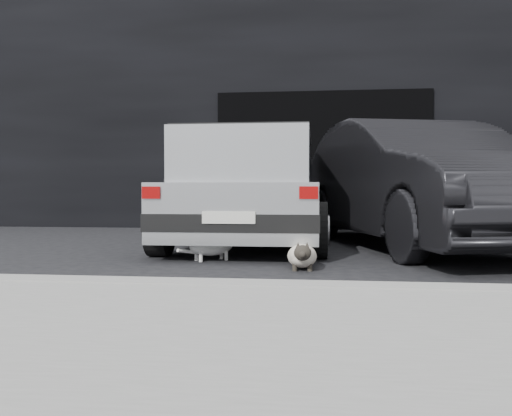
# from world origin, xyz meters

# --- Properties ---
(ground) EXTENTS (80.00, 80.00, 0.00)m
(ground) POSITION_xyz_m (0.00, 0.00, 0.00)
(ground) COLOR black
(ground) RESTS_ON ground
(building_facade) EXTENTS (34.00, 4.00, 5.00)m
(building_facade) POSITION_xyz_m (1.00, 6.00, 2.50)
(building_facade) COLOR black
(building_facade) RESTS_ON ground
(garage_opening) EXTENTS (4.00, 0.10, 2.60)m
(garage_opening) POSITION_xyz_m (1.00, 3.99, 1.30)
(garage_opening) COLOR black
(garage_opening) RESTS_ON ground
(curb) EXTENTS (18.00, 0.25, 0.12)m
(curb) POSITION_xyz_m (1.00, -2.60, 0.06)
(curb) COLOR gray
(curb) RESTS_ON ground
(sidewalk) EXTENTS (18.00, 2.20, 0.11)m
(sidewalk) POSITION_xyz_m (1.00, -3.80, 0.06)
(sidewalk) COLOR gray
(sidewalk) RESTS_ON ground
(silver_hatchback) EXTENTS (2.06, 4.10, 1.50)m
(silver_hatchback) POSITION_xyz_m (0.02, 0.98, 0.82)
(silver_hatchback) COLOR #B6BABC
(silver_hatchback) RESTS_ON ground
(second_car) EXTENTS (3.06, 5.37, 1.67)m
(second_car) POSITION_xyz_m (2.19, 0.91, 0.84)
(second_car) COLOR black
(second_car) RESTS_ON ground
(cat_siamese) EXTENTS (0.31, 0.84, 0.29)m
(cat_siamese) POSITION_xyz_m (0.78, -1.17, 0.13)
(cat_siamese) COLOR beige
(cat_siamese) RESTS_ON ground
(cat_white) EXTENTS (0.61, 0.52, 0.34)m
(cat_white) POSITION_xyz_m (-0.18, -0.61, 0.17)
(cat_white) COLOR white
(cat_white) RESTS_ON ground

